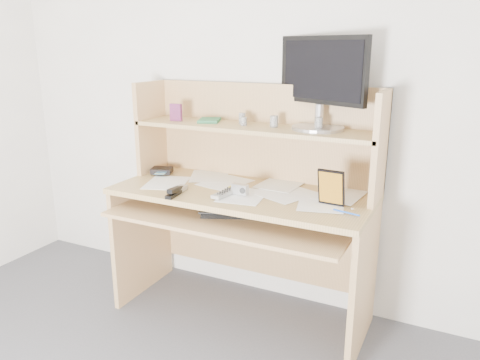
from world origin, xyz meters
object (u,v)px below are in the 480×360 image
at_px(desk, 248,196).
at_px(monitor, 322,80).
at_px(keyboard, 245,211).
at_px(tv_remote, 225,193).
at_px(game_case, 331,188).

height_order(desk, monitor, monitor).
xyz_separation_m(keyboard, tv_remote, (-0.09, -0.05, 0.10)).
distance_m(tv_remote, game_case, 0.55).
bearing_deg(keyboard, monitor, 20.63).
height_order(keyboard, tv_remote, tv_remote).
distance_m(game_case, monitor, 0.57).
relative_size(keyboard, tv_remote, 2.64).
xyz_separation_m(game_case, monitor, (-0.15, 0.26, 0.49)).
xyz_separation_m(keyboard, monitor, (0.30, 0.29, 0.67)).
bearing_deg(desk, tv_remote, -100.14).
bearing_deg(keyboard, tv_remote, -177.71).
bearing_deg(game_case, monitor, 124.15).
relative_size(keyboard, monitor, 0.92).
bearing_deg(monitor, game_case, -36.77).
xyz_separation_m(keyboard, game_case, (0.45, 0.03, 0.18)).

